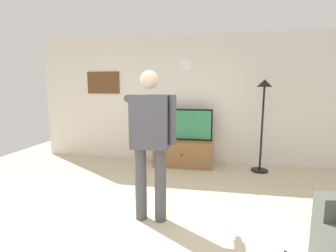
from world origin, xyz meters
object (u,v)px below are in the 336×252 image
at_px(television, 184,125).
at_px(wall_clock, 186,65).
at_px(tv_stand, 183,153).
at_px(person_standing_nearer_lamp, 150,137).
at_px(framed_picture, 104,83).
at_px(floor_lamp, 263,106).

xyz_separation_m(television, wall_clock, (-0.00, 0.24, 1.22)).
distance_m(tv_stand, wall_clock, 1.84).
distance_m(tv_stand, television, 0.59).
bearing_deg(wall_clock, person_standing_nearer_lamp, -93.18).
distance_m(television, framed_picture, 2.06).
bearing_deg(person_standing_nearer_lamp, tv_stand, 86.40).
relative_size(tv_stand, television, 1.02).
height_order(wall_clock, floor_lamp, wall_clock).
distance_m(television, floor_lamp, 1.58).
relative_size(framed_picture, floor_lamp, 0.43).
xyz_separation_m(framed_picture, person_standing_nearer_lamp, (1.72, -2.50, -0.68)).
relative_size(wall_clock, floor_lamp, 0.15).
height_order(framed_picture, person_standing_nearer_lamp, framed_picture).
bearing_deg(person_standing_nearer_lamp, framed_picture, 124.47).
relative_size(wall_clock, framed_picture, 0.35).
distance_m(television, person_standing_nearer_lamp, 2.27).
bearing_deg(person_standing_nearer_lamp, wall_clock, 86.82).
relative_size(television, person_standing_nearer_lamp, 0.65).
bearing_deg(wall_clock, framed_picture, 179.85).
height_order(television, floor_lamp, floor_lamp).
relative_size(tv_stand, floor_lamp, 0.68).
bearing_deg(television, framed_picture, 172.37).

